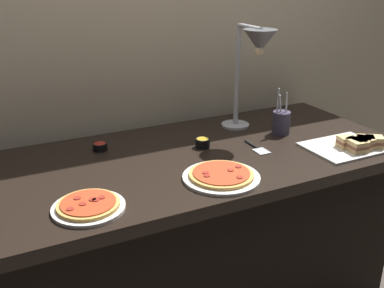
% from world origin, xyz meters
% --- Properties ---
extents(back_wall, '(4.40, 0.04, 2.40)m').
position_xyz_m(back_wall, '(0.00, 0.50, 1.20)').
color(back_wall, '#C6B593').
rests_on(back_wall, ground_plane).
extents(buffet_table, '(1.90, 0.84, 0.76)m').
position_xyz_m(buffet_table, '(0.00, 0.00, 0.39)').
color(buffet_table, black).
rests_on(buffet_table, ground_plane).
extents(heat_lamp, '(0.15, 0.32, 0.51)m').
position_xyz_m(heat_lamp, '(0.36, 0.09, 1.15)').
color(heat_lamp, '#B7BABF').
rests_on(heat_lamp, buffet_table).
extents(pizza_plate_front, '(0.24, 0.24, 0.03)m').
position_xyz_m(pizza_plate_front, '(-0.51, -0.26, 0.77)').
color(pizza_plate_front, white).
rests_on(pizza_plate_front, buffet_table).
extents(pizza_plate_center, '(0.30, 0.30, 0.03)m').
position_xyz_m(pizza_plate_center, '(-0.00, -0.26, 0.77)').
color(pizza_plate_center, white).
rests_on(pizza_plate_center, buffet_table).
extents(sandwich_platter, '(0.33, 0.26, 0.06)m').
position_xyz_m(sandwich_platter, '(0.67, -0.27, 0.78)').
color(sandwich_platter, white).
rests_on(sandwich_platter, buffet_table).
extents(sauce_cup_near, '(0.07, 0.07, 0.04)m').
position_xyz_m(sauce_cup_near, '(0.09, 0.06, 0.78)').
color(sauce_cup_near, black).
rests_on(sauce_cup_near, buffet_table).
extents(sauce_cup_far, '(0.06, 0.06, 0.03)m').
position_xyz_m(sauce_cup_far, '(-0.33, 0.23, 0.78)').
color(sauce_cup_far, black).
rests_on(sauce_cup_far, buffet_table).
extents(utensil_holder, '(0.08, 0.08, 0.23)m').
position_xyz_m(utensil_holder, '(0.50, 0.05, 0.82)').
color(utensil_holder, '#383347').
rests_on(utensil_holder, buffet_table).
extents(serving_spatula, '(0.06, 0.17, 0.01)m').
position_xyz_m(serving_spatula, '(0.29, -0.06, 0.76)').
color(serving_spatula, '#B7BABF').
rests_on(serving_spatula, buffet_table).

